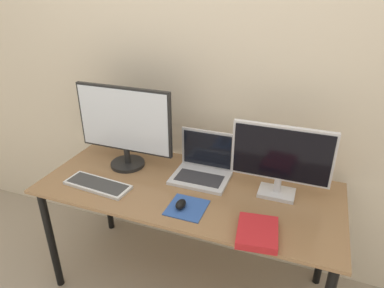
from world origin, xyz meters
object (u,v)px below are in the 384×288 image
(laptop, at_px, (203,166))
(book, at_px, (257,232))
(mouse, at_px, (181,204))
(keyboard, at_px, (98,185))
(monitor_left, at_px, (124,125))
(monitor_right, at_px, (281,158))

(laptop, bearing_deg, book, -45.82)
(mouse, bearing_deg, keyboard, 177.16)
(monitor_left, distance_m, monitor_right, 0.87)
(monitor_left, distance_m, keyboard, 0.36)
(monitor_right, xyz_separation_m, book, (-0.03, -0.35, -0.19))
(monitor_left, xyz_separation_m, keyboard, (-0.03, -0.26, -0.25))
(keyboard, bearing_deg, book, -5.70)
(mouse, xyz_separation_m, book, (0.38, -0.06, -0.01))
(monitor_left, relative_size, monitor_right, 1.17)
(monitor_left, xyz_separation_m, laptop, (0.46, 0.05, -0.20))
(monitor_left, relative_size, mouse, 7.69)
(laptop, height_order, keyboard, laptop)
(keyboard, height_order, mouse, mouse)
(laptop, relative_size, book, 1.31)
(monitor_left, bearing_deg, book, -22.44)
(laptop, distance_m, book, 0.55)
(monitor_left, xyz_separation_m, monitor_right, (0.87, 0.00, -0.05))
(keyboard, bearing_deg, monitor_right, 15.98)
(monitor_left, relative_size, laptop, 1.86)
(laptop, bearing_deg, keyboard, -148.11)
(laptop, relative_size, keyboard, 0.82)
(book, bearing_deg, monitor_left, 157.56)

